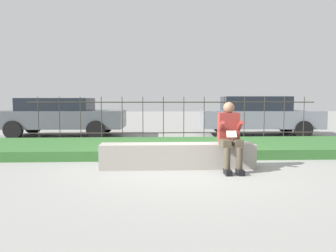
# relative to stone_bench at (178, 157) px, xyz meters

# --- Properties ---
(ground_plane) EXTENTS (60.00, 60.00, 0.00)m
(ground_plane) POSITION_rel_stone_bench_xyz_m (0.18, 0.00, -0.21)
(ground_plane) COLOR gray
(stone_bench) EXTENTS (2.96, 0.46, 0.47)m
(stone_bench) POSITION_rel_stone_bench_xyz_m (0.00, 0.00, 0.00)
(stone_bench) COLOR gray
(stone_bench) RESTS_ON ground_plane
(person_seated_reader) EXTENTS (0.42, 0.73, 1.27)m
(person_seated_reader) POSITION_rel_stone_bench_xyz_m (0.95, -0.26, 0.49)
(person_seated_reader) COLOR black
(person_seated_reader) RESTS_ON ground_plane
(grass_berm) EXTENTS (10.95, 2.64, 0.22)m
(grass_berm) POSITION_rel_stone_bench_xyz_m (0.18, 2.02, -0.10)
(grass_berm) COLOR #33662D
(grass_berm) RESTS_ON ground_plane
(iron_fence) EXTENTS (8.95, 0.03, 1.41)m
(iron_fence) POSITION_rel_stone_bench_xyz_m (0.18, 3.95, 0.53)
(iron_fence) COLOR #332D28
(iron_fence) RESTS_ON ground_plane
(car_parked_left) EXTENTS (4.49, 1.99, 1.37)m
(car_parked_left) POSITION_rel_stone_bench_xyz_m (-3.79, 5.71, 0.52)
(car_parked_left) COLOR #4C5156
(car_parked_left) RESTS_ON ground_plane
(car_parked_right) EXTENTS (4.33, 2.22, 1.43)m
(car_parked_right) POSITION_rel_stone_bench_xyz_m (3.39, 5.65, 0.54)
(car_parked_right) COLOR slate
(car_parked_right) RESTS_ON ground_plane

